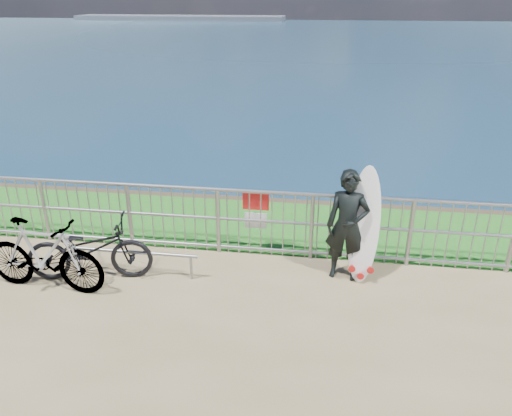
% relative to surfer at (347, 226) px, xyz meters
% --- Properties ---
extents(grass_strip, '(120.00, 120.00, 0.00)m').
position_rel_surfer_xyz_m(grass_strip, '(-1.52, 1.58, -0.83)').
color(grass_strip, '#1E6D1E').
rests_on(grass_strip, ground).
extents(seascape, '(260.00, 260.00, 5.00)m').
position_rel_surfer_xyz_m(seascape, '(-45.27, 146.37, -4.87)').
color(seascape, brown).
rests_on(seascape, ground).
extents(railing, '(10.06, 0.10, 1.13)m').
position_rel_surfer_xyz_m(railing, '(-1.50, 0.48, -0.26)').
color(railing, gray).
rests_on(railing, ground).
extents(surfer, '(0.66, 0.48, 1.68)m').
position_rel_surfer_xyz_m(surfer, '(0.00, 0.00, 0.00)').
color(surfer, black).
rests_on(surfer, ground).
extents(surfboard, '(0.49, 0.45, 1.73)m').
position_rel_surfer_xyz_m(surfboard, '(0.24, -0.01, -0.04)').
color(surfboard, white).
rests_on(surfboard, ground).
extents(bicycle_near, '(1.92, 0.99, 0.96)m').
position_rel_surfer_xyz_m(bicycle_near, '(-3.73, -0.59, -0.36)').
color(bicycle_near, black).
rests_on(bicycle_near, ground).
extents(bicycle_far, '(1.86, 0.65, 1.10)m').
position_rel_surfer_xyz_m(bicycle_far, '(-4.22, -0.97, -0.29)').
color(bicycle_far, black).
rests_on(bicycle_far, ground).
extents(bike_rack, '(1.98, 0.05, 0.41)m').
position_rel_surfer_xyz_m(bike_rack, '(-3.14, -0.42, -0.50)').
color(bike_rack, gray).
rests_on(bike_rack, ground).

